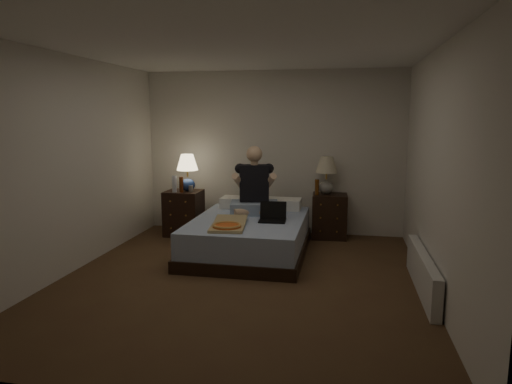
% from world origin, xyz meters
% --- Properties ---
extents(floor, '(4.00, 4.50, 0.00)m').
position_xyz_m(floor, '(0.00, 0.00, 0.00)').
color(floor, brown).
rests_on(floor, ground).
extents(ceiling, '(4.00, 4.50, 0.00)m').
position_xyz_m(ceiling, '(0.00, 0.00, 2.50)').
color(ceiling, white).
rests_on(ceiling, ground).
extents(wall_back, '(4.00, 0.00, 2.50)m').
position_xyz_m(wall_back, '(0.00, 2.25, 1.25)').
color(wall_back, silver).
rests_on(wall_back, ground).
extents(wall_front, '(4.00, 0.00, 2.50)m').
position_xyz_m(wall_front, '(0.00, -2.25, 1.25)').
color(wall_front, silver).
rests_on(wall_front, ground).
extents(wall_left, '(0.00, 4.50, 2.50)m').
position_xyz_m(wall_left, '(-2.00, 0.00, 1.25)').
color(wall_left, silver).
rests_on(wall_left, ground).
extents(wall_right, '(0.00, 4.50, 2.50)m').
position_xyz_m(wall_right, '(2.00, 0.00, 1.25)').
color(wall_right, silver).
rests_on(wall_right, ground).
extents(bed, '(1.43, 1.91, 0.48)m').
position_xyz_m(bed, '(-0.11, 0.99, 0.24)').
color(bed, '#5A7DB5').
rests_on(bed, floor).
extents(nightstand_left, '(0.53, 0.48, 0.69)m').
position_xyz_m(nightstand_left, '(-1.30, 1.78, 0.34)').
color(nightstand_left, black).
rests_on(nightstand_left, floor).
extents(nightstand_right, '(0.53, 0.48, 0.66)m').
position_xyz_m(nightstand_right, '(0.90, 2.04, 0.33)').
color(nightstand_right, black).
rests_on(nightstand_right, floor).
extents(lamp_left, '(0.35, 0.35, 0.56)m').
position_xyz_m(lamp_left, '(-1.23, 1.78, 0.97)').
color(lamp_left, '#274490').
rests_on(lamp_left, nightstand_left).
extents(lamp_right, '(0.34, 0.34, 0.56)m').
position_xyz_m(lamp_right, '(0.84, 2.05, 0.94)').
color(lamp_right, gray).
rests_on(lamp_right, nightstand_right).
extents(water_bottle, '(0.07, 0.07, 0.25)m').
position_xyz_m(water_bottle, '(-1.38, 1.63, 0.81)').
color(water_bottle, silver).
rests_on(water_bottle, nightstand_left).
extents(soda_can, '(0.07, 0.07, 0.10)m').
position_xyz_m(soda_can, '(-1.15, 1.70, 0.74)').
color(soda_can, '#A5A5A1').
rests_on(soda_can, nightstand_left).
extents(beer_bottle_left, '(0.06, 0.06, 0.23)m').
position_xyz_m(beer_bottle_left, '(-1.28, 1.65, 0.80)').
color(beer_bottle_left, '#58260C').
rests_on(beer_bottle_left, nightstand_left).
extents(beer_bottle_right, '(0.06, 0.06, 0.23)m').
position_xyz_m(beer_bottle_right, '(0.71, 1.96, 0.78)').
color(beer_bottle_right, '#62340E').
rests_on(beer_bottle_right, nightstand_right).
extents(person, '(0.74, 0.63, 0.93)m').
position_xyz_m(person, '(-0.11, 1.34, 0.94)').
color(person, black).
rests_on(person, bed).
extents(laptop, '(0.35, 0.30, 0.24)m').
position_xyz_m(laptop, '(0.21, 0.88, 0.60)').
color(laptop, black).
rests_on(laptop, bed).
extents(pizza_box, '(0.49, 0.80, 0.08)m').
position_xyz_m(pizza_box, '(-0.25, 0.36, 0.52)').
color(pizza_box, tan).
rests_on(pizza_box, bed).
extents(radiator, '(0.10, 1.60, 0.40)m').
position_xyz_m(radiator, '(1.93, 0.04, 0.20)').
color(radiator, silver).
rests_on(radiator, floor).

